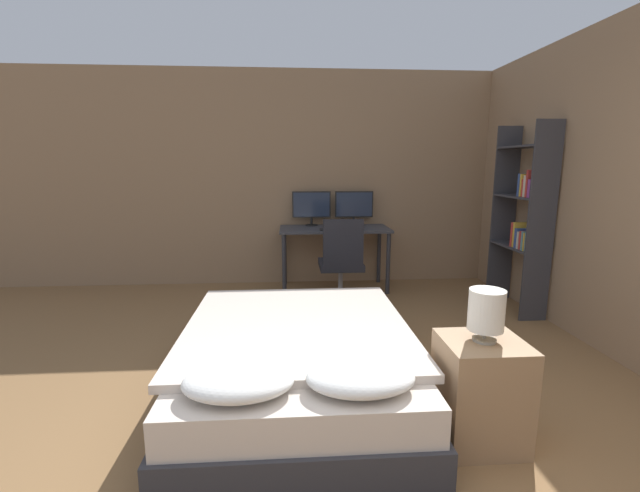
# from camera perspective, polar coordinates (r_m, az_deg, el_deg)

# --- Properties ---
(wall_back) EXTENTS (12.00, 0.06, 2.70)m
(wall_back) POSITION_cam_1_polar(r_m,az_deg,el_deg) (5.58, 0.54, 8.87)
(wall_back) COLOR #8E7051
(wall_back) RESTS_ON ground_plane
(bed) EXTENTS (1.48, 1.91, 0.56)m
(bed) POSITION_cam_1_polar(r_m,az_deg,el_deg) (2.94, -2.99, -15.31)
(bed) COLOR #2D2D33
(bed) RESTS_ON ground_plane
(nightstand) EXTENTS (0.44, 0.41, 0.60)m
(nightstand) POSITION_cam_1_polar(r_m,az_deg,el_deg) (2.65, 20.58, -17.72)
(nightstand) COLOR #997551
(nightstand) RESTS_ON ground_plane
(bedside_lamp) EXTENTS (0.19, 0.19, 0.29)m
(bedside_lamp) POSITION_cam_1_polar(r_m,az_deg,el_deg) (2.47, 21.31, -8.06)
(bedside_lamp) COLOR gray
(bedside_lamp) RESTS_ON nightstand
(desk) EXTENTS (1.34, 0.63, 0.77)m
(desk) POSITION_cam_1_polar(r_m,az_deg,el_deg) (5.27, 1.93, 1.34)
(desk) COLOR #38383D
(desk) RESTS_ON ground_plane
(monitor_left) EXTENTS (0.48, 0.16, 0.43)m
(monitor_left) POSITION_cam_1_polar(r_m,az_deg,el_deg) (5.42, -1.14, 5.34)
(monitor_left) COLOR black
(monitor_left) RESTS_ON desk
(monitor_right) EXTENTS (0.48, 0.16, 0.43)m
(monitor_right) POSITION_cam_1_polar(r_m,az_deg,el_deg) (5.47, 4.56, 5.36)
(monitor_right) COLOR black
(monitor_right) RESTS_ON desk
(keyboard) EXTENTS (0.39, 0.13, 0.02)m
(keyboard) POSITION_cam_1_polar(r_m,az_deg,el_deg) (5.05, 2.19, 2.21)
(keyboard) COLOR black
(keyboard) RESTS_ON desk
(computer_mouse) EXTENTS (0.07, 0.05, 0.04)m
(computer_mouse) POSITION_cam_1_polar(r_m,az_deg,el_deg) (5.09, 5.37, 2.33)
(computer_mouse) COLOR black
(computer_mouse) RESTS_ON desk
(office_chair) EXTENTS (0.52, 0.52, 0.99)m
(office_chair) POSITION_cam_1_polar(r_m,az_deg,el_deg) (4.64, 2.84, -3.35)
(office_chair) COLOR black
(office_chair) RESTS_ON ground_plane
(bookshelf) EXTENTS (0.28, 0.75, 1.95)m
(bookshelf) POSITION_cam_1_polar(r_m,az_deg,el_deg) (4.87, 25.68, 4.01)
(bookshelf) COLOR #333338
(bookshelf) RESTS_ON ground_plane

